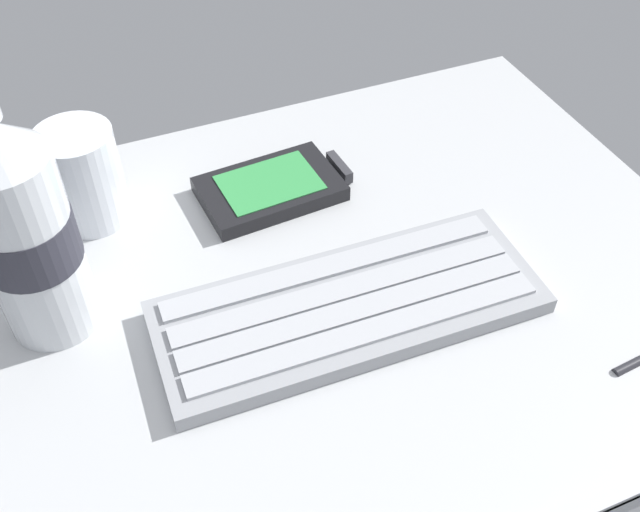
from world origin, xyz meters
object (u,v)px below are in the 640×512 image
Objects in this scene: keyboard at (349,306)px; water_bottle at (24,230)px; handheld_device at (277,187)px; juice_cup at (84,180)px.

water_bottle is (-20.38, 7.99, 8.20)cm from keyboard.
juice_cup reaches higher than handheld_device.
keyboard is 23.37cm from water_bottle.
keyboard is at bearing -21.41° from water_bottle.
water_bottle is at bearing -113.78° from juice_cup.
keyboard is 15.22cm from handheld_device.
juice_cup is (-15.56, 3.35, 3.18)cm from handheld_device.
keyboard is 3.44× the size of juice_cup.
water_bottle is at bearing -160.33° from handheld_device.
handheld_device is 0.63× the size of water_bottle.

